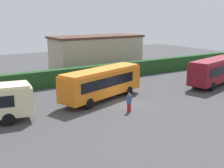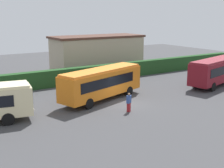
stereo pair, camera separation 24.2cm
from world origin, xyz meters
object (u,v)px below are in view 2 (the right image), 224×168
at_px(person_center, 129,102).
at_px(person_right, 92,85).
at_px(bus_maroon, 216,70).
at_px(bus_orange, 102,82).
at_px(traffic_cone, 128,83).

bearing_deg(person_center, person_right, -28.78).
height_order(bus_maroon, person_right, bus_maroon).
bearing_deg(person_right, bus_orange, -106.53).
xyz_separation_m(bus_orange, person_right, (0.26, 2.62, -0.82)).
relative_size(bus_maroon, person_center, 5.52).
bearing_deg(person_right, bus_maroon, -28.31).
height_order(bus_maroon, traffic_cone, bus_maroon).
bearing_deg(person_center, bus_orange, -26.56).
bearing_deg(traffic_cone, person_right, -167.94).
height_order(bus_orange, person_center, bus_orange).
bearing_deg(traffic_cone, bus_maroon, -33.28).
bearing_deg(bus_maroon, bus_orange, 158.72).
bearing_deg(person_right, traffic_cone, 1.21).
relative_size(bus_orange, person_center, 5.88).
height_order(bus_orange, bus_maroon, bus_maroon).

